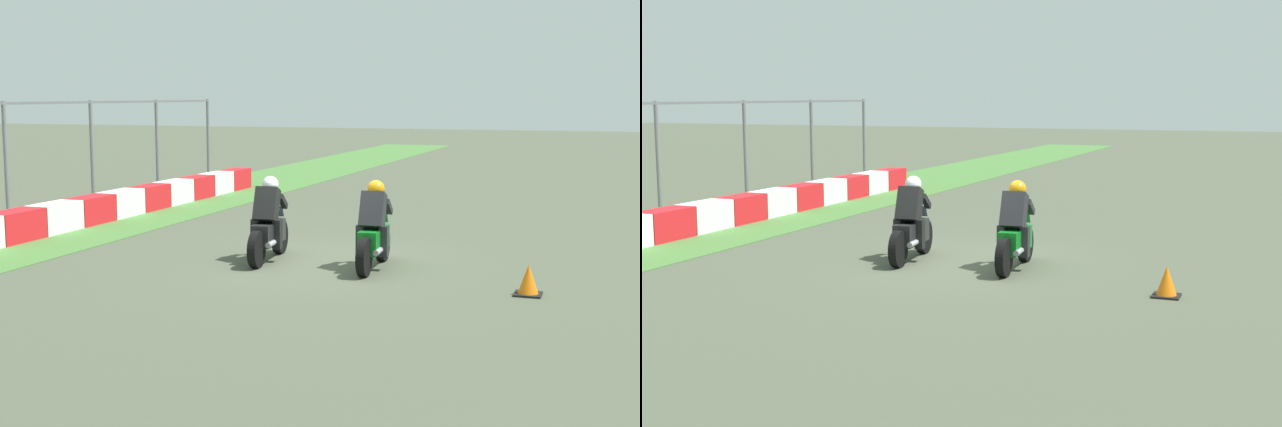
% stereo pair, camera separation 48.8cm
% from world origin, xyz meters
% --- Properties ---
extents(ground_plane, '(120.00, 120.00, 0.00)m').
position_xyz_m(ground_plane, '(0.00, 0.00, 0.00)').
color(ground_plane, '#49503E').
extents(grass_verge, '(72.00, 3.85, 0.02)m').
position_xyz_m(grass_verge, '(0.00, 6.63, 0.01)').
color(grass_verge, '#467536').
rests_on(grass_verge, ground_plane).
extents(track_barrier, '(21.97, 0.60, 0.64)m').
position_xyz_m(track_barrier, '(0.00, 6.55, 0.32)').
color(track_barrier, red).
rests_on(track_barrier, ground_plane).
extents(rider_lane_a, '(2.04, 0.55, 1.51)m').
position_xyz_m(rider_lane_a, '(-0.16, -1.00, 0.62)').
color(rider_lane_a, black).
rests_on(rider_lane_a, ground_plane).
extents(rider_lane_b, '(2.04, 0.56, 1.51)m').
position_xyz_m(rider_lane_b, '(-0.08, 0.98, 0.62)').
color(rider_lane_b, black).
rests_on(rider_lane_b, ground_plane).
extents(traffic_cone, '(0.40, 0.40, 0.47)m').
position_xyz_m(traffic_cone, '(-1.30, -3.71, 0.21)').
color(traffic_cone, black).
rests_on(traffic_cone, ground_plane).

